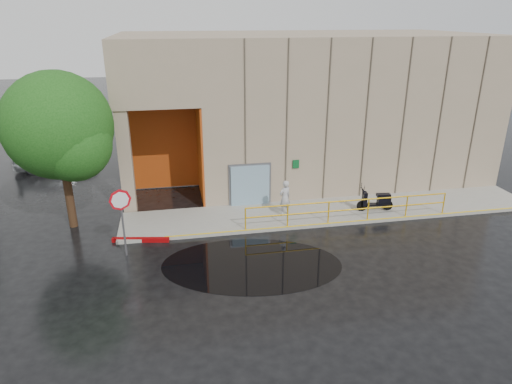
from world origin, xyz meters
The scene contains 11 objects.
ground centered at (0.00, 0.00, 0.00)m, with size 120.00×120.00×0.00m, color black.
sidewalk centered at (4.00, 4.50, 0.07)m, with size 20.00×3.00×0.15m, color gray.
building centered at (5.10, 10.98, 4.21)m, with size 20.00×10.17×8.00m.
guardrail centered at (4.25, 3.15, 0.68)m, with size 9.56×0.06×1.03m.
person centered at (1.58, 4.40, 0.99)m, with size 0.61×0.40×1.69m, color #B0AFB4.
scooter centered at (5.98, 4.05, 0.93)m, with size 1.78×0.76×1.35m.
stop_sign centered at (-5.50, 1.98, 2.04)m, with size 0.82×0.31×2.83m.
red_curb centered at (-5.00, 3.10, 0.09)m, with size 2.40×0.18×0.18m, color #880406.
puddle centered at (-0.72, 0.36, 0.00)m, with size 6.92×4.26×0.01m, color black.
car_c centered at (-10.58, 14.41, 0.72)m, with size 2.03×4.99×1.45m, color silver.
tree_near centered at (-7.90, 5.12, 4.46)m, with size 4.54×4.54×6.92m.
Camera 1 is at (-3.41, -14.69, 8.96)m, focal length 32.00 mm.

